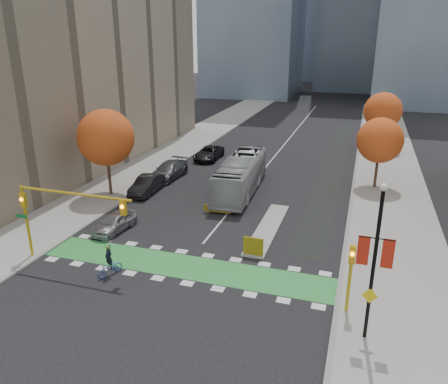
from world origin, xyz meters
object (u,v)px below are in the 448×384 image
Objects in this scene: cyclist at (110,265)px; parked_car_c at (169,170)px; tree_east_near at (380,140)px; parked_car_a at (115,222)px; tree_west at (106,138)px; traffic_signal_west at (56,207)px; hazard_board at (253,246)px; parked_car_b at (147,185)px; bus at (240,175)px; tree_east_far at (383,111)px; traffic_signal_east at (351,269)px; banner_lamppost at (375,258)px; parked_car_d at (209,153)px.

cyclist is 20.26m from parked_car_c.
tree_east_near is 3.35× the size of cyclist.
parked_car_a is 0.72× the size of parked_car_c.
tree_west is 0.96× the size of traffic_signal_west.
tree_west is at bearing 154.01° from hazard_board.
cyclist is at bearing -73.31° from parked_car_b.
tree_east_far is at bearing 55.40° from bus.
banner_lamppost is (1.00, -2.00, 1.88)m from traffic_signal_east.
parked_car_d is at bearing 116.69° from hazard_board.
tree_east_near is 26.06m from parked_car_a.
parked_car_c is at bearing 102.91° from parked_car_a.
parked_car_b is (-13.00, 9.47, 0.04)m from hazard_board.
hazard_board is 0.17× the size of banner_lamppost.
tree_east_near is 0.57× the size of bus.
traffic_signal_west is 2.08× the size of traffic_signal_east.
traffic_signal_east is (-1.50, -22.51, -2.13)m from tree_east_near.
traffic_signal_west is at bearing -91.75° from parked_car_d.
tree_east_far reaches higher than cyclist.
parked_car_c is 8.50m from parked_car_d.
tree_east_near is 28.34m from cyclist.
parked_car_a is at bearing -120.98° from tree_east_far.
tree_east_near is at bearing 88.83° from banner_lamppost.
parked_car_a is at bearing -79.40° from parked_car_c.
traffic_signal_west is 19.54m from banner_lamppost.
banner_lamppost is at bearing -61.28° from bus.
cyclist is at bearing -178.13° from traffic_signal_east.
parked_car_b is (-20.50, 16.17, -3.77)m from banner_lamppost.
tree_east_far is at bearing 46.70° from tree_west.
tree_east_near is 30.08m from traffic_signal_west.
bus is at bearing -56.66° from parked_car_d.
bus is 2.12× the size of parked_car_c.
bus is at bearing -121.38° from tree_east_far.
tree_east_far is 1.87× the size of traffic_signal_east.
tree_east_near reaches higher than parked_car_c.
hazard_board is 0.20× the size of tree_east_near.
parked_car_d is (-18.98, 29.54, -3.83)m from banner_lamppost.
tree_west is at bearing -107.55° from parked_car_d.
parked_car_c reaches higher than parked_car_b.
parked_car_c is at bearing 163.88° from bus.
tree_west is 5.88m from parked_car_b.
tree_east_far is at bearing 46.57° from parked_car_b.
parked_car_c is (-8.52, 1.95, -0.89)m from bus.
parked_car_d is (-17.98, 27.54, -1.95)m from traffic_signal_east.
traffic_signal_east is (-2.00, -38.51, -2.51)m from tree_east_far.
traffic_signal_west is (4.07, -12.51, -1.58)m from tree_west.
hazard_board is at bearing 21.55° from traffic_signal_west.
tree_west is at bearing 148.32° from banner_lamppost.
tree_west is 35.73m from tree_east_far.
banner_lamppost is (7.50, -6.70, 3.81)m from hazard_board.
parked_car_a is (-18.81, 7.50, -3.88)m from banner_lamppost.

